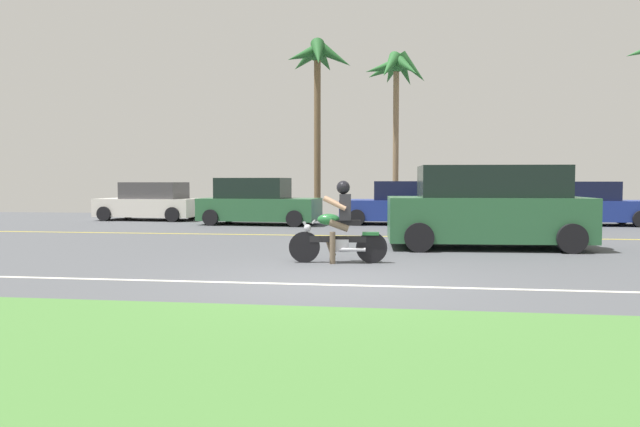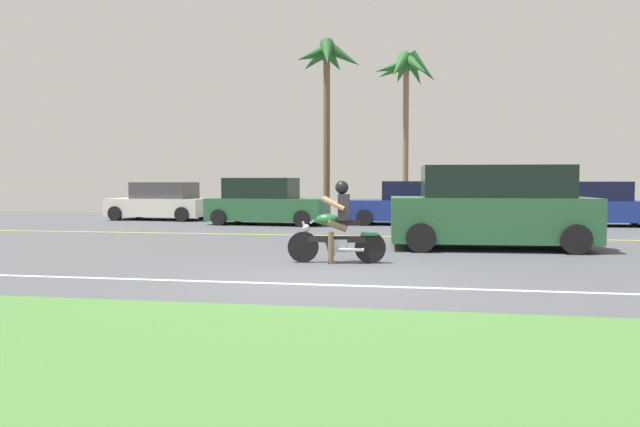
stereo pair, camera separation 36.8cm
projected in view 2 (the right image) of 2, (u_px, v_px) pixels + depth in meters
ground at (351, 257)px, 12.18m from camera, size 56.00×30.00×0.04m
grass_median at (252, 355)px, 5.19m from camera, size 56.00×3.80×0.06m
lane_line_near at (323, 285)px, 8.84m from camera, size 50.40×0.12×0.01m
lane_line_far at (370, 236)px, 16.64m from camera, size 50.40×0.12×0.01m
motorcyclist at (337, 228)px, 11.20m from camera, size 1.84×0.60×1.54m
suv_nearby at (492, 208)px, 13.56m from camera, size 4.70×2.31×1.88m
parked_car_0 at (161, 202)px, 23.74m from camera, size 3.98×2.17×1.49m
parked_car_1 at (266, 203)px, 21.20m from camera, size 4.26×2.21×1.64m
parked_car_2 at (415, 204)px, 21.08m from camera, size 4.48×2.03×1.53m
parked_car_3 at (594, 205)px, 20.51m from camera, size 4.36×1.93×1.52m
palm_tree_1 at (405, 76)px, 24.70m from camera, size 2.78×2.82×6.89m
palm_tree_2 at (326, 69)px, 24.06m from camera, size 2.87×3.03×7.22m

